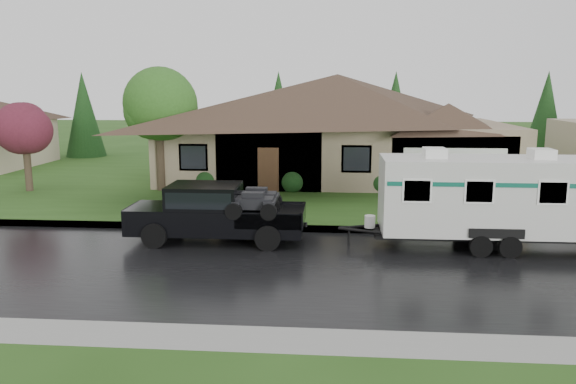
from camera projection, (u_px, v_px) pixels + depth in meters
The scene contains 10 objects.
ground at pixel (275, 248), 17.87m from camera, with size 140.00×140.00×0.00m, color #284C17.
road at pixel (268, 267), 15.90m from camera, with size 140.00×8.00×0.01m, color black.
curb at pixel (281, 228), 20.06m from camera, with size 140.00×0.50×0.15m, color gray.
lawn at pixel (301, 174), 32.55m from camera, with size 140.00×26.00×0.15m, color #284C17.
house_main at pixel (342, 114), 30.59m from camera, with size 19.44×10.80×6.90m.
tree_left_green at pixel (158, 107), 26.43m from camera, with size 3.46×3.46×5.73m.
tree_red at pixel (25, 129), 26.45m from camera, with size 2.58×2.58×4.27m.
shrub_row at pixel (337, 181), 26.70m from camera, with size 13.60×1.00×1.00m.
pickup_truck at pixel (213, 211), 18.47m from camera, with size 5.73×2.18×1.91m.
travel_trailer at pixel (488, 195), 17.66m from camera, with size 7.06×2.48×3.17m.
Camera 1 is at (1.79, -17.15, 5.01)m, focal length 35.00 mm.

